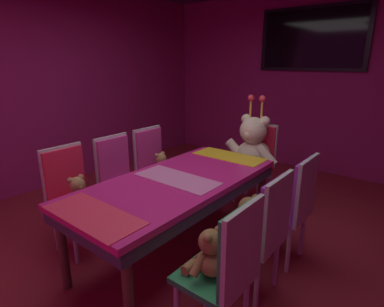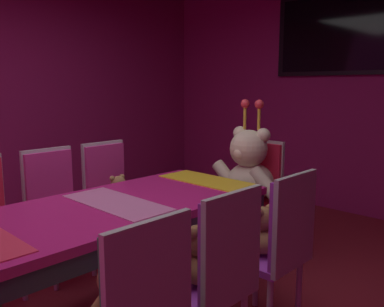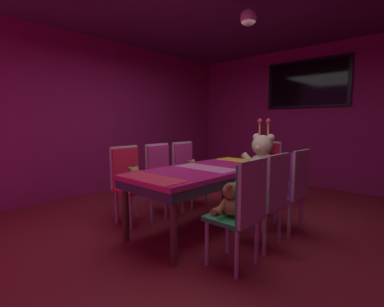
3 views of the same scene
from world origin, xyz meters
name	(u,v)px [view 1 (image 1 of 3)]	position (x,y,z in m)	size (l,w,h in m)	color
ground_plane	(178,252)	(0.00, 0.00, 0.00)	(7.90, 7.90, 0.00)	maroon
wall_back	(309,83)	(0.00, 3.20, 1.40)	(5.20, 0.12, 2.80)	#8C1959
wall_left	(28,87)	(-2.60, 0.00, 1.40)	(0.12, 6.40, 2.80)	#8C1959
banquet_table	(177,188)	(0.00, 0.00, 0.65)	(0.90, 2.02, 0.75)	#C61E72
chair_left_0	(69,188)	(-0.88, -0.52, 0.60)	(0.42, 0.41, 0.98)	red
teddy_left_0	(78,193)	(-0.74, -0.52, 0.58)	(0.23, 0.30, 0.28)	#9E7247
chair_left_1	(117,172)	(-0.86, 0.02, 0.60)	(0.42, 0.41, 0.98)	#CC338C
chair_left_2	(153,161)	(-0.86, 0.54, 0.60)	(0.42, 0.41, 0.98)	#CC338C
teddy_left_2	(161,165)	(-0.72, 0.54, 0.57)	(0.22, 0.28, 0.26)	#9E7247
chair_right_0	(230,263)	(0.89, -0.54, 0.60)	(0.42, 0.41, 0.98)	#268C4C
teddy_right_0	(210,255)	(0.74, -0.54, 0.59)	(0.25, 0.33, 0.31)	olive
chair_right_1	(266,225)	(0.86, -0.01, 0.60)	(0.42, 0.41, 0.98)	purple
teddy_right_1	(248,219)	(0.71, -0.01, 0.60)	(0.26, 0.34, 0.32)	brown
chair_right_2	(296,200)	(0.87, 0.53, 0.60)	(0.42, 0.41, 0.98)	purple
teddy_right_2	(279,197)	(0.73, 0.53, 0.59)	(0.25, 0.32, 0.30)	olive
throne_chair	(258,155)	(0.00, 1.54, 0.60)	(0.41, 0.42, 0.98)	red
king_teddy_bear	(252,146)	(0.00, 1.37, 0.74)	(0.69, 0.54, 0.89)	beige
wall_tv	(312,39)	(0.00, 3.11, 2.05)	(1.61, 0.06, 0.93)	black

